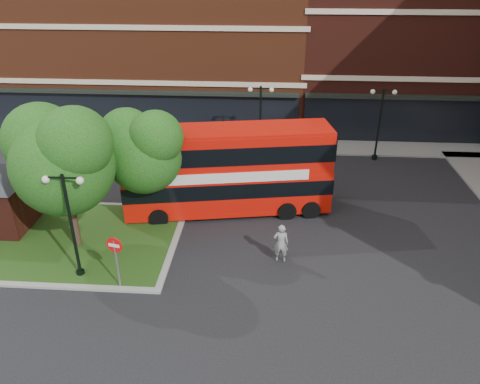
# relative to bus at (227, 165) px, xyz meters

# --- Properties ---
(ground) EXTENTS (120.00, 120.00, 0.00)m
(ground) POSITION_rel_bus_xyz_m (-0.49, -6.60, -2.76)
(ground) COLOR black
(ground) RESTS_ON ground
(pavement_far) EXTENTS (44.00, 3.00, 0.12)m
(pavement_far) POSITION_rel_bus_xyz_m (-0.49, 9.90, -2.70)
(pavement_far) COLOR slate
(pavement_far) RESTS_ON ground
(terrace_far_left) EXTENTS (26.00, 12.00, 14.00)m
(terrace_far_left) POSITION_rel_bus_xyz_m (-8.49, 17.40, 4.24)
(terrace_far_left) COLOR brown
(terrace_far_left) RESTS_ON ground
(terrace_far_right) EXTENTS (18.00, 12.00, 16.00)m
(terrace_far_right) POSITION_rel_bus_xyz_m (13.51, 17.40, 5.24)
(terrace_far_right) COLOR #471911
(terrace_far_right) RESTS_ON ground
(traffic_island) EXTENTS (12.60, 7.60, 0.15)m
(traffic_island) POSITION_rel_bus_xyz_m (-8.49, -3.60, -2.69)
(traffic_island) COLOR gray
(traffic_island) RESTS_ON ground
(tree_island_west) EXTENTS (5.40, 4.71, 7.21)m
(tree_island_west) POSITION_rel_bus_xyz_m (-7.08, -4.02, 2.04)
(tree_island_west) COLOR #2D2116
(tree_island_west) RESTS_ON ground
(tree_island_east) EXTENTS (4.46, 3.90, 6.29)m
(tree_island_east) POSITION_rel_bus_xyz_m (-4.07, -1.53, 1.49)
(tree_island_east) COLOR #2D2116
(tree_island_east) RESTS_ON ground
(lamp_island) EXTENTS (1.72, 0.36, 5.00)m
(lamp_island) POSITION_rel_bus_xyz_m (-5.99, -6.40, 0.07)
(lamp_island) COLOR black
(lamp_island) RESTS_ON ground
(lamp_far_left) EXTENTS (1.72, 0.36, 5.00)m
(lamp_far_left) POSITION_rel_bus_xyz_m (1.51, 7.90, 0.07)
(lamp_far_left) COLOR black
(lamp_far_left) RESTS_ON ground
(lamp_far_right) EXTENTS (1.72, 0.36, 5.00)m
(lamp_far_right) POSITION_rel_bus_xyz_m (9.51, 7.90, 0.07)
(lamp_far_right) COLOR black
(lamp_far_right) RESTS_ON ground
(bus) EXTENTS (11.27, 4.36, 4.20)m
(bus) POSITION_rel_bus_xyz_m (0.00, 0.00, 0.00)
(bus) COLOR red
(bus) RESTS_ON ground
(woman) EXTENTS (0.71, 0.47, 1.93)m
(woman) POSITION_rel_bus_xyz_m (2.87, -4.60, -1.79)
(woman) COLOR gray
(woman) RESTS_ON ground
(car_silver) EXTENTS (4.19, 2.08, 1.37)m
(car_silver) POSITION_rel_bus_xyz_m (-1.90, 9.38, -2.07)
(car_silver) COLOR silver
(car_silver) RESTS_ON ground
(car_white) EXTENTS (4.56, 1.79, 1.48)m
(car_white) POSITION_rel_bus_xyz_m (2.51, 7.90, -2.02)
(car_white) COLOR silver
(car_white) RESTS_ON ground
(no_entry_sign) EXTENTS (0.70, 0.23, 2.56)m
(no_entry_sign) POSITION_rel_bus_xyz_m (-3.99, -7.10, -0.93)
(no_entry_sign) COLOR slate
(no_entry_sign) RESTS_ON ground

